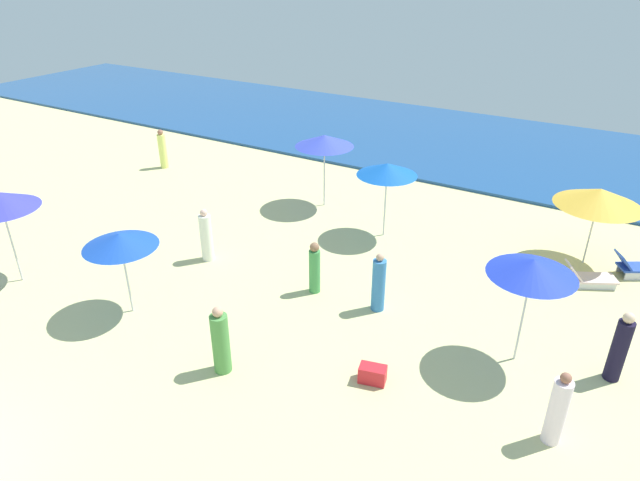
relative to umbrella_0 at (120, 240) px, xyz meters
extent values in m
cube|color=navy|center=(0.73, 18.21, -2.03)|extent=(60.00, 11.43, 0.12)
cylinder|color=silver|center=(0.00, 0.00, -1.13)|extent=(0.05, 0.05, 1.91)
cone|color=#1846B3|center=(0.00, 0.00, 0.00)|extent=(1.85, 1.85, 0.36)
cylinder|color=silver|center=(9.77, 8.78, -1.14)|extent=(0.05, 0.05, 1.90)
cone|color=gold|center=(9.77, 8.78, 0.07)|extent=(2.44, 2.44, 0.51)
cube|color=silver|center=(11.20, 9.02, -1.96)|extent=(1.06, 0.66, 0.25)
cube|color=#2749B3|center=(10.79, 8.49, -1.57)|extent=(0.64, 0.68, 0.49)
cube|color=silver|center=(10.29, 7.32, -1.99)|extent=(1.00, 0.55, 0.19)
cube|color=silver|center=(10.05, 7.77, -1.99)|extent=(1.00, 0.55, 0.19)
cube|color=silver|center=(10.17, 7.54, -1.87)|extent=(1.37, 1.10, 0.06)
cube|color=silver|center=(9.67, 7.28, -1.64)|extent=(0.64, 0.70, 0.48)
cylinder|color=silver|center=(0.85, 8.48, -0.96)|extent=(0.05, 0.05, 2.26)
cone|color=#3546C1|center=(0.85, 8.48, 0.38)|extent=(2.09, 2.09, 0.41)
cylinder|color=silver|center=(9.07, 3.16, -0.96)|extent=(0.05, 0.05, 2.26)
cone|color=#1E37C1|center=(9.07, 3.16, 0.36)|extent=(1.90, 1.90, 0.38)
cylinder|color=silver|center=(-3.91, -0.54, -0.96)|extent=(0.05, 0.05, 2.25)
cone|color=#3739BB|center=(-3.91, -0.54, 0.40)|extent=(1.98, 1.98, 0.47)
cylinder|color=silver|center=(3.78, 7.37, -1.03)|extent=(0.05, 0.05, 2.11)
cone|color=blue|center=(3.78, 7.37, 0.22)|extent=(1.93, 1.93, 0.39)
cylinder|color=#3679C0|center=(5.47, 3.36, -1.36)|extent=(0.37, 0.37, 1.46)
sphere|color=tan|center=(5.47, 3.36, -0.53)|extent=(0.20, 0.20, 0.20)
cylinder|color=#4E9246|center=(3.53, -0.59, -1.35)|extent=(0.52, 0.52, 1.47)
sphere|color=tan|center=(3.53, -0.59, -0.51)|extent=(0.24, 0.24, 0.24)
cylinder|color=white|center=(-0.12, 3.13, -1.35)|extent=(0.49, 0.49, 1.47)
sphere|color=beige|center=(-0.12, 3.13, -0.52)|extent=(0.22, 0.22, 0.22)
cylinder|color=#F1F87A|center=(-7.17, 8.39, -1.36)|extent=(0.40, 0.40, 1.46)
sphere|color=#9D644D|center=(-7.17, 8.39, -0.52)|extent=(0.23, 0.23, 0.23)
cylinder|color=white|center=(10.26, 1.06, -1.36)|extent=(0.42, 0.42, 1.45)
sphere|color=#955E49|center=(10.26, 1.06, -0.54)|extent=(0.21, 0.21, 0.21)
cylinder|color=black|center=(11.07, 3.59, -1.34)|extent=(0.40, 0.40, 1.50)
sphere|color=beige|center=(11.07, 3.59, -0.48)|extent=(0.24, 0.24, 0.24)
cylinder|color=#459A50|center=(3.61, 3.25, -1.45)|extent=(0.39, 0.39, 1.27)
sphere|color=#8E6649|center=(3.61, 3.25, -0.70)|extent=(0.26, 0.26, 0.26)
cube|color=red|center=(6.58, 0.79, -1.89)|extent=(0.65, 0.47, 0.40)
camera|label=1|loc=(10.39, -7.83, 6.29)|focal=31.14mm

